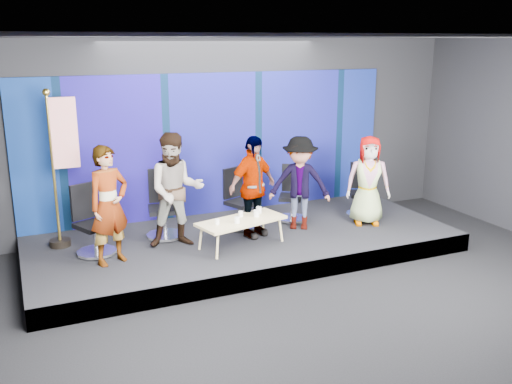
# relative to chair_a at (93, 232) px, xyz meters

# --- Properties ---
(ground) EXTENTS (10.00, 10.00, 0.00)m
(ground) POSITION_rel_chair_a_xyz_m (2.43, -2.62, -0.65)
(ground) COLOR black
(ground) RESTS_ON ground
(room_walls) EXTENTS (10.02, 8.02, 3.51)m
(room_walls) POSITION_rel_chair_a_xyz_m (2.43, -2.62, 1.77)
(room_walls) COLOR black
(room_walls) RESTS_ON ground
(riser) EXTENTS (7.00, 3.00, 0.30)m
(riser) POSITION_rel_chair_a_xyz_m (2.43, -0.12, -0.50)
(riser) COLOR black
(riser) RESTS_ON ground
(backdrop) EXTENTS (7.00, 0.08, 2.60)m
(backdrop) POSITION_rel_chair_a_xyz_m (2.43, 1.33, 0.95)
(backdrop) COLOR navy
(backdrop) RESTS_ON riser
(chair_a) EXTENTS (0.80, 0.80, 1.08)m
(chair_a) POSITION_rel_chair_a_xyz_m (0.00, 0.00, 0.00)
(chair_a) COLOR silver
(chair_a) RESTS_ON riser
(panelist_a) EXTENTS (0.75, 0.64, 1.75)m
(panelist_a) POSITION_rel_chair_a_xyz_m (0.19, -0.47, 0.52)
(panelist_a) COLOR black
(panelist_a) RESTS_ON riser
(chair_b) EXTENTS (0.74, 0.74, 1.12)m
(chair_b) POSITION_rel_chair_a_xyz_m (1.20, 0.34, 0.01)
(chair_b) COLOR silver
(chair_b) RESTS_ON riser
(panelist_b) EXTENTS (0.99, 0.84, 1.81)m
(panelist_b) POSITION_rel_chair_a_xyz_m (1.27, -0.16, 0.55)
(panelist_b) COLOR black
(panelist_b) RESTS_ON riser
(chair_c) EXTENTS (0.76, 0.76, 1.04)m
(chair_c) POSITION_rel_chair_a_xyz_m (2.53, 0.29, -0.01)
(chair_c) COLOR silver
(chair_c) RESTS_ON riser
(panelist_c) EXTENTS (1.07, 0.75, 1.69)m
(panelist_c) POSITION_rel_chair_a_xyz_m (2.55, -0.22, 0.49)
(panelist_c) COLOR black
(panelist_c) RESTS_ON riser
(chair_d) EXTENTS (0.77, 0.77, 0.99)m
(chair_d) POSITION_rel_chair_a_xyz_m (3.56, 0.32, -0.03)
(chair_d) COLOR silver
(chair_d) RESTS_ON riser
(panelist_d) EXTENTS (1.20, 1.05, 1.61)m
(panelist_d) POSITION_rel_chair_a_xyz_m (3.44, -0.17, 0.45)
(panelist_d) COLOR black
(panelist_d) RESTS_ON riser
(chair_e) EXTENTS (0.73, 0.73, 0.97)m
(chair_e) POSITION_rel_chair_a_xyz_m (4.86, 0.04, -0.04)
(chair_e) COLOR silver
(chair_e) RESTS_ON riser
(panelist_e) EXTENTS (0.91, 0.78, 1.57)m
(panelist_e) POSITION_rel_chair_a_xyz_m (4.67, -0.42, 0.43)
(panelist_e) COLOR black
(panelist_e) RESTS_ON riser
(coffee_table) EXTENTS (1.51, 0.92, 0.43)m
(coffee_table) POSITION_rel_chair_a_xyz_m (2.20, -0.58, 0.04)
(coffee_table) COLOR tan
(coffee_table) RESTS_ON riser
(mug_a) EXTENTS (0.07, 0.07, 0.08)m
(mug_a) POSITION_rel_chair_a_xyz_m (1.77, -0.65, 0.12)
(mug_a) COLOR white
(mug_a) RESTS_ON coffee_table
(mug_b) EXTENTS (0.08, 0.08, 0.10)m
(mug_b) POSITION_rel_chair_a_xyz_m (2.07, -0.72, 0.13)
(mug_b) COLOR white
(mug_b) RESTS_ON coffee_table
(mug_c) EXTENTS (0.07, 0.07, 0.09)m
(mug_c) POSITION_rel_chair_a_xyz_m (2.25, -0.43, 0.12)
(mug_c) COLOR white
(mug_c) RESTS_ON coffee_table
(mug_d) EXTENTS (0.09, 0.09, 0.11)m
(mug_d) POSITION_rel_chair_a_xyz_m (2.48, -0.53, 0.13)
(mug_d) COLOR white
(mug_d) RESTS_ON coffee_table
(mug_e) EXTENTS (0.09, 0.09, 0.11)m
(mug_e) POSITION_rel_chair_a_xyz_m (2.59, -0.37, 0.13)
(mug_e) COLOR white
(mug_e) RESTS_ON coffee_table
(flag_stand) EXTENTS (0.57, 0.33, 2.48)m
(flag_stand) POSITION_rel_chair_a_xyz_m (-0.33, 0.54, 0.96)
(flag_stand) COLOR black
(flag_stand) RESTS_ON riser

